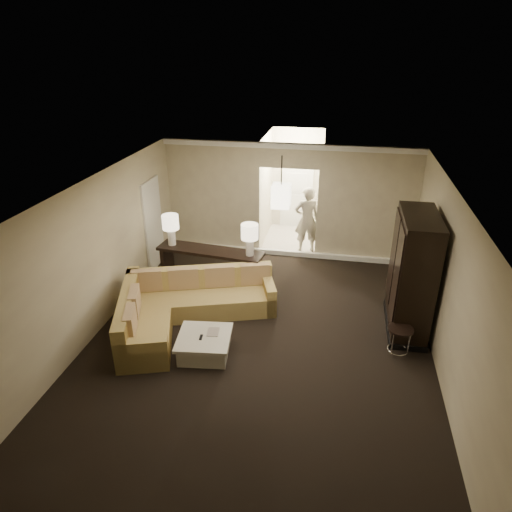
% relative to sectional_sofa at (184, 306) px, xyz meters
% --- Properties ---
extents(ground, '(8.00, 8.00, 0.00)m').
position_rel_sectional_sofa_xyz_m(ground, '(1.53, -0.61, -0.34)').
color(ground, black).
rests_on(ground, ground).
extents(wall_back, '(6.00, 0.04, 2.80)m').
position_rel_sectional_sofa_xyz_m(wall_back, '(1.53, 3.39, 1.06)').
color(wall_back, beige).
rests_on(wall_back, ground).
extents(wall_front, '(6.00, 0.04, 2.80)m').
position_rel_sectional_sofa_xyz_m(wall_front, '(1.53, -4.61, 1.06)').
color(wall_front, beige).
rests_on(wall_front, ground).
extents(wall_left, '(0.04, 8.00, 2.80)m').
position_rel_sectional_sofa_xyz_m(wall_left, '(-1.47, -0.61, 1.06)').
color(wall_left, beige).
rests_on(wall_left, ground).
extents(wall_right, '(0.04, 8.00, 2.80)m').
position_rel_sectional_sofa_xyz_m(wall_right, '(4.53, -0.61, 1.06)').
color(wall_right, beige).
rests_on(wall_right, ground).
extents(ceiling, '(6.00, 8.00, 0.02)m').
position_rel_sectional_sofa_xyz_m(ceiling, '(1.53, -0.61, 2.46)').
color(ceiling, white).
rests_on(ceiling, wall_back).
extents(crown_molding, '(6.00, 0.10, 0.12)m').
position_rel_sectional_sofa_xyz_m(crown_molding, '(1.53, 3.34, 2.39)').
color(crown_molding, white).
rests_on(crown_molding, wall_back).
extents(baseboard, '(6.00, 0.10, 0.12)m').
position_rel_sectional_sofa_xyz_m(baseboard, '(1.53, 3.34, -0.28)').
color(baseboard, white).
rests_on(baseboard, ground).
extents(side_door, '(0.05, 0.90, 2.10)m').
position_rel_sectional_sofa_xyz_m(side_door, '(-1.44, 2.19, 0.71)').
color(side_door, white).
rests_on(side_door, ground).
extents(foyer, '(1.44, 2.02, 2.80)m').
position_rel_sectional_sofa_xyz_m(foyer, '(1.53, 4.73, 0.96)').
color(foyer, beige).
rests_on(foyer, ground).
extents(sectional_sofa, '(3.01, 2.97, 0.86)m').
position_rel_sectional_sofa_xyz_m(sectional_sofa, '(0.00, 0.00, 0.00)').
color(sectional_sofa, brown).
rests_on(sectional_sofa, ground).
extents(coffee_table, '(1.00, 1.00, 0.38)m').
position_rel_sectional_sofa_xyz_m(coffee_table, '(0.67, -0.88, -0.16)').
color(coffee_table, beige).
rests_on(coffee_table, ground).
extents(console_table, '(2.34, 0.78, 0.89)m').
position_rel_sectional_sofa_xyz_m(console_table, '(0.13, 1.43, 0.19)').
color(console_table, black).
rests_on(console_table, ground).
extents(armoire, '(0.67, 1.55, 2.24)m').
position_rel_sectional_sofa_xyz_m(armoire, '(4.12, 0.62, 0.73)').
color(armoire, black).
rests_on(armoire, ground).
extents(drink_table, '(0.43, 0.43, 0.53)m').
position_rel_sectional_sofa_xyz_m(drink_table, '(3.93, -0.27, 0.04)').
color(drink_table, black).
rests_on(drink_table, ground).
extents(table_lamp_left, '(0.35, 0.35, 0.68)m').
position_rel_sectional_sofa_xyz_m(table_lamp_left, '(-0.75, 1.54, 1.00)').
color(table_lamp_left, white).
rests_on(table_lamp_left, console_table).
extents(table_lamp_right, '(0.35, 0.35, 0.68)m').
position_rel_sectional_sofa_xyz_m(table_lamp_right, '(1.01, 1.33, 1.00)').
color(table_lamp_right, white).
rests_on(table_lamp_right, console_table).
extents(pendant_light, '(0.38, 0.38, 1.09)m').
position_rel_sectional_sofa_xyz_m(pendant_light, '(1.53, 2.09, 1.61)').
color(pendant_light, black).
rests_on(pendant_light, ceiling).
extents(person, '(0.78, 0.63, 1.88)m').
position_rel_sectional_sofa_xyz_m(person, '(1.98, 3.69, 0.60)').
color(person, beige).
rests_on(person, ground).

